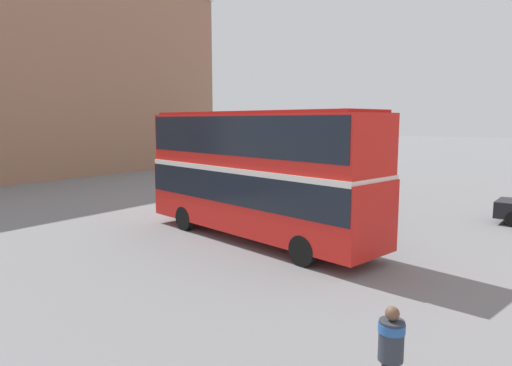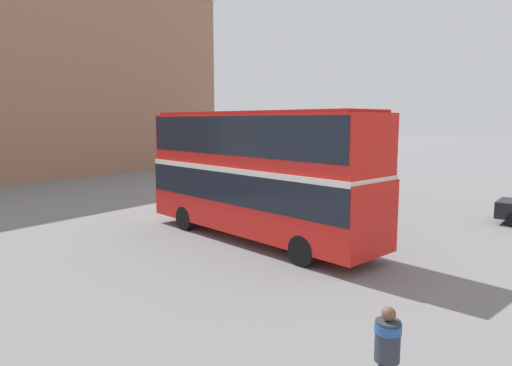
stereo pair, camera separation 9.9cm
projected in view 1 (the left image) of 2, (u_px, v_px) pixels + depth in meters
ground_plane at (286, 243)px, 16.87m from camera, size 240.00×240.00×0.00m
building_row_left at (17, 70)px, 36.70m from camera, size 11.05×35.63×17.09m
double_decker_bus at (256, 168)px, 17.04m from camera, size 10.71×4.43×4.84m
pedestrian_foreground at (391, 347)px, 7.07m from camera, size 0.59×0.59×1.69m
parked_car_kerb_near at (267, 171)px, 34.13m from camera, size 4.68×2.70×1.55m
parked_car_side_street at (308, 181)px, 27.78m from camera, size 4.39×2.80×1.67m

